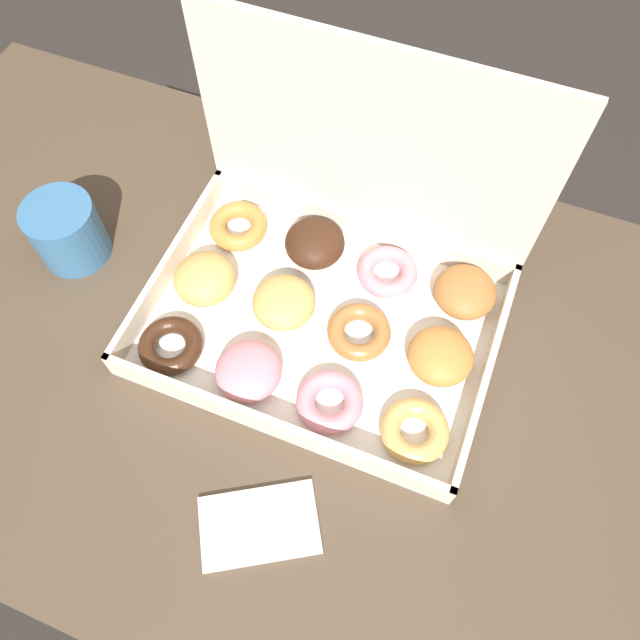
# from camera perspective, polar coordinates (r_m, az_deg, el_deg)

# --- Properties ---
(ground_plane) EXTENTS (8.00, 8.00, 0.00)m
(ground_plane) POSITION_cam_1_polar(r_m,az_deg,el_deg) (1.50, -2.12, -15.69)
(ground_plane) COLOR #2D2826
(dining_table) EXTENTS (1.26, 0.72, 0.77)m
(dining_table) POSITION_cam_1_polar(r_m,az_deg,el_deg) (0.87, -3.55, -6.14)
(dining_table) COLOR #4C3D2D
(dining_table) RESTS_ON ground_plane
(donut_box) EXTENTS (0.42, 0.31, 0.30)m
(donut_box) POSITION_cam_1_polar(r_m,az_deg,el_deg) (0.75, 0.92, 3.30)
(donut_box) COLOR silver
(donut_box) RESTS_ON dining_table
(coffee_mug) EXTENTS (0.09, 0.09, 0.09)m
(coffee_mug) POSITION_cam_1_polar(r_m,az_deg,el_deg) (0.86, -22.17, 7.58)
(coffee_mug) COLOR teal
(coffee_mug) RESTS_ON dining_table
(paper_napkin) EXTENTS (0.15, 0.13, 0.01)m
(paper_napkin) POSITION_cam_1_polar(r_m,az_deg,el_deg) (0.70, -5.58, -18.16)
(paper_napkin) COLOR white
(paper_napkin) RESTS_ON dining_table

